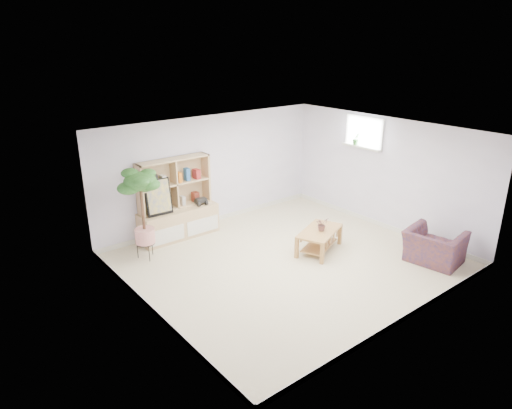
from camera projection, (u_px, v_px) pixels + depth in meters
floor at (287, 261)px, 8.50m from camera, size 5.50×5.00×0.01m
ceiling at (291, 133)px, 7.68m from camera, size 5.50×5.00×0.01m
walls at (289, 200)px, 8.09m from camera, size 5.51×5.01×2.40m
baseboard at (287, 259)px, 8.48m from camera, size 5.50×5.00×0.10m
window at (364, 132)px, 9.85m from camera, size 0.10×0.98×0.68m
window_sill at (361, 147)px, 9.93m from camera, size 0.14×1.00×0.04m
storage_unit at (177, 199)px, 9.27m from camera, size 1.66×0.56×1.66m
poster at (158, 197)px, 8.91m from camera, size 0.53×0.14×0.72m
toy_truck at (201, 201)px, 9.54m from camera, size 0.33×0.25×0.17m
coffee_table at (319, 240)px, 8.84m from camera, size 1.20×0.94×0.43m
table_plant at (322, 224)px, 8.72m from camera, size 0.23×0.20×0.26m
floor_tree at (143, 215)px, 8.32m from camera, size 0.84×0.84×1.75m
armchair at (434, 245)px, 8.33m from camera, size 0.98×1.08×0.72m
sill_plant at (356, 139)px, 10.00m from camera, size 0.17×0.15×0.26m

